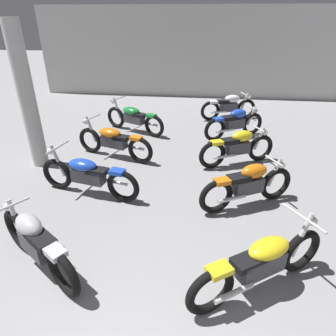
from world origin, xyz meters
TOP-DOWN VIEW (x-y plane):
  - back_wall at (0.00, 12.88)m, footprint 13.01×0.24m
  - support_pillar at (-3.23, 5.74)m, footprint 0.36×0.36m
  - motorcycle_left_row_1 at (-1.56, 2.59)m, footprint 1.69×1.21m
  - motorcycle_left_row_2 at (-1.55, 4.55)m, footprint 2.14×0.75m
  - motorcycle_left_row_3 at (-1.54, 6.31)m, footprint 2.09×0.92m
  - motorcycle_left_row_4 at (-1.45, 8.17)m, footprint 1.99×1.12m
  - motorcycle_right_row_1 at (1.46, 2.59)m, footprint 1.87×1.29m
  - motorcycle_right_row_2 at (1.53, 4.54)m, footprint 1.80×1.01m
  - motorcycle_right_row_3 at (1.49, 6.29)m, footprint 1.83×0.93m
  - motorcycle_right_row_4 at (1.56, 8.05)m, footprint 1.76×1.08m
  - motorcycle_right_row_5 at (1.50, 9.77)m, footprint 1.91×0.76m

SIDE VIEW (x-z plane):
  - motorcycle_left_row_2 at x=-1.55m, z-range -0.04..0.94m
  - motorcycle_left_row_3 at x=-1.54m, z-range -0.04..0.94m
  - motorcycle_left_row_4 at x=-1.45m, z-range -0.04..0.94m
  - motorcycle_right_row_1 at x=1.46m, z-range -0.04..0.94m
  - motorcycle_left_row_1 at x=-1.56m, z-range 0.02..0.90m
  - motorcycle_right_row_2 at x=1.53m, z-range 0.02..0.90m
  - motorcycle_right_row_3 at x=1.49m, z-range 0.02..0.90m
  - motorcycle_right_row_4 at x=1.56m, z-range 0.02..0.90m
  - motorcycle_right_row_5 at x=1.50m, z-range 0.02..0.90m
  - support_pillar at x=-3.23m, z-range 0.00..3.20m
  - back_wall at x=0.00m, z-range 0.00..3.60m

